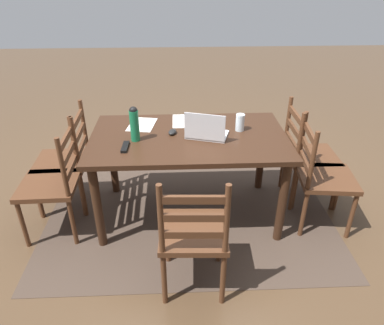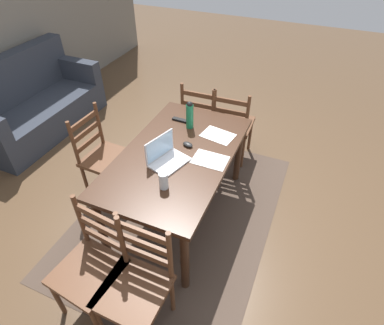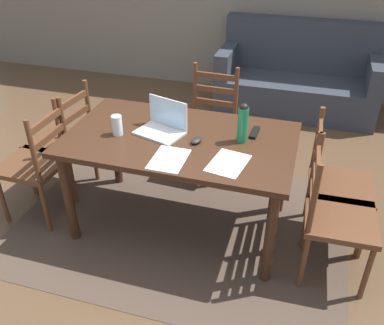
{
  "view_description": "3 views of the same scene",
  "coord_description": "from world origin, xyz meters",
  "views": [
    {
      "loc": [
        0.09,
        2.61,
        2.01
      ],
      "look_at": [
        -0.03,
        -0.08,
        0.47
      ],
      "focal_mm": 33.52,
      "sensor_mm": 36.0,
      "label": 1
    },
    {
      "loc": [
        -1.95,
        -0.97,
        2.49
      ],
      "look_at": [
        0.09,
        -0.1,
        0.63
      ],
      "focal_mm": 29.6,
      "sensor_mm": 36.0,
      "label": 2
    },
    {
      "loc": [
        0.81,
        -2.41,
        2.17
      ],
      "look_at": [
        0.09,
        -0.01,
        0.58
      ],
      "focal_mm": 39.18,
      "sensor_mm": 36.0,
      "label": 3
    }
  ],
  "objects": [
    {
      "name": "dining_table",
      "position": [
        0.0,
        0.0,
        0.67
      ],
      "size": [
        1.58,
        0.93,
        0.77
      ],
      "color": "#382114",
      "rests_on": "ground"
    },
    {
      "name": "couch",
      "position": [
        0.65,
        2.44,
        0.36
      ],
      "size": [
        1.8,
        0.8,
        1.0
      ],
      "color": "#2D333D",
      "rests_on": "ground"
    },
    {
      "name": "chair_right_near",
      "position": [
        1.08,
        -0.19,
        0.46
      ],
      "size": [
        0.46,
        0.46,
        0.95
      ],
      "color": "#56331E",
      "rests_on": "ground"
    },
    {
      "name": "tv_remote",
      "position": [
        0.49,
        0.19,
        0.78
      ],
      "size": [
        0.05,
        0.17,
        0.02
      ],
      "primitive_type": "cube",
      "rotation": [
        0.0,
        0.0,
        3.11
      ],
      "color": "black",
      "rests_on": "dining_table"
    },
    {
      "name": "paper_stack_left",
      "position": [
        0.02,
        -0.3,
        0.77
      ],
      "size": [
        0.21,
        0.3,
        0.0
      ],
      "primitive_type": "cube",
      "rotation": [
        0.0,
        0.0,
        0.0
      ],
      "color": "white",
      "rests_on": "dining_table"
    },
    {
      "name": "water_bottle",
      "position": [
        0.42,
        0.06,
        0.91
      ],
      "size": [
        0.07,
        0.07,
        0.28
      ],
      "color": "#197247",
      "rests_on": "dining_table"
    },
    {
      "name": "area_rug",
      "position": [
        0.0,
        0.0,
        0.0
      ],
      "size": [
        2.5,
        1.82,
        0.01
      ],
      "primitive_type": "cube",
      "color": "#47382D",
      "rests_on": "ground"
    },
    {
      "name": "chair_left_far",
      "position": [
        -1.08,
        0.18,
        0.46
      ],
      "size": [
        0.49,
        0.49,
        0.95
      ],
      "color": "#56331E",
      "rests_on": "ground"
    },
    {
      "name": "chair_far_head",
      "position": [
        0.0,
        0.83,
        0.46
      ],
      "size": [
        0.46,
        0.46,
        0.95
      ],
      "color": "#56331E",
      "rests_on": "ground"
    },
    {
      "name": "chair_left_near",
      "position": [
        -1.08,
        -0.19,
        0.46
      ],
      "size": [
        0.45,
        0.45,
        0.95
      ],
      "color": "#56331E",
      "rests_on": "ground"
    },
    {
      "name": "ground_plane",
      "position": [
        0.0,
        0.0,
        0.0
      ],
      "size": [
        14.0,
        14.0,
        0.0
      ],
      "primitive_type": "plane",
      "color": "brown"
    },
    {
      "name": "chair_right_far",
      "position": [
        1.08,
        0.18,
        0.46
      ],
      "size": [
        0.45,
        0.45,
        0.95
      ],
      "color": "#56331E",
      "rests_on": "ground"
    },
    {
      "name": "computer_mouse",
      "position": [
        0.13,
        -0.04,
        0.79
      ],
      "size": [
        0.09,
        0.11,
        0.03
      ],
      "primitive_type": "ellipsoid",
      "rotation": [
        0.0,
        0.0,
        -0.29
      ],
      "color": "black",
      "rests_on": "dining_table"
    },
    {
      "name": "laptop",
      "position": [
        -0.14,
        0.05,
        0.83
      ],
      "size": [
        0.37,
        0.31,
        0.23
      ],
      "color": "silver",
      "rests_on": "dining_table"
    },
    {
      "name": "paper_stack_right",
      "position": [
        0.39,
        -0.24,
        0.77
      ],
      "size": [
        0.26,
        0.33,
        0.0
      ],
      "primitive_type": "cube",
      "rotation": [
        0.0,
        0.0,
        -0.17
      ],
      "color": "white",
      "rests_on": "dining_table"
    },
    {
      "name": "drinking_glass",
      "position": [
        -0.43,
        -0.09,
        0.84
      ],
      "size": [
        0.07,
        0.07,
        0.14
      ],
      "primitive_type": "cylinder",
      "color": "silver",
      "rests_on": "dining_table"
    }
  ]
}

